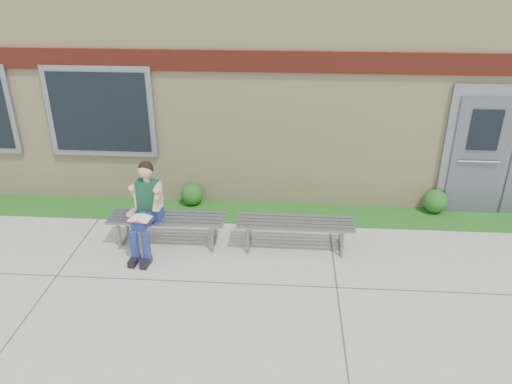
{
  "coord_description": "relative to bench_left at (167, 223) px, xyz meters",
  "views": [
    {
      "loc": [
        0.27,
        -5.21,
        4.2
      ],
      "look_at": [
        -0.21,
        1.7,
        0.86
      ],
      "focal_mm": 35.0,
      "sensor_mm": 36.0,
      "label": 1
    }
  ],
  "objects": [
    {
      "name": "ground",
      "position": [
        1.59,
        -1.51,
        -0.36
      ],
      "size": [
        80.0,
        80.0,
        0.0
      ],
      "primitive_type": "plane",
      "color": "#9E9E99",
      "rests_on": "ground"
    },
    {
      "name": "grass_strip",
      "position": [
        1.59,
        1.09,
        -0.35
      ],
      "size": [
        16.0,
        0.8,
        0.02
      ],
      "primitive_type": "cube",
      "color": "#1C4A13",
      "rests_on": "ground"
    },
    {
      "name": "school_building",
      "position": [
        1.59,
        4.48,
        1.74
      ],
      "size": [
        16.2,
        6.22,
        4.2
      ],
      "color": "beige",
      "rests_on": "ground"
    },
    {
      "name": "bench_left",
      "position": [
        0.0,
        0.0,
        0.0
      ],
      "size": [
        1.82,
        0.51,
        0.47
      ],
      "rotation": [
        0.0,
        0.0,
        0.0
      ],
      "color": "slate",
      "rests_on": "ground"
    },
    {
      "name": "bench_right",
      "position": [
        2.0,
        0.0,
        -0.0
      ],
      "size": [
        1.8,
        0.51,
        0.47
      ],
      "rotation": [
        0.0,
        0.0,
        -0.01
      ],
      "color": "slate",
      "rests_on": "ground"
    },
    {
      "name": "girl",
      "position": [
        -0.25,
        -0.21,
        0.37
      ],
      "size": [
        0.51,
        0.88,
        1.42
      ],
      "rotation": [
        0.0,
        0.0,
        -0.12
      ],
      "color": "navy",
      "rests_on": "ground"
    },
    {
      "name": "shrub_mid",
      "position": [
        0.13,
        1.34,
        -0.14
      ],
      "size": [
        0.4,
        0.4,
        0.4
      ],
      "primitive_type": "sphere",
      "color": "#1C4A13",
      "rests_on": "grass_strip"
    },
    {
      "name": "shrub_east",
      "position": [
        4.47,
        1.34,
        -0.13
      ],
      "size": [
        0.42,
        0.42,
        0.42
      ],
      "primitive_type": "sphere",
      "color": "#1C4A13",
      "rests_on": "grass_strip"
    }
  ]
}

